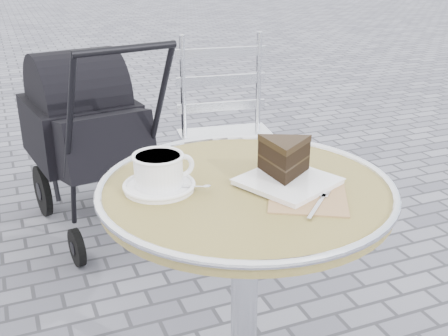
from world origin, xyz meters
name	(u,v)px	position (x,y,z in m)	size (l,w,h in m)	color
cafe_table	(245,245)	(0.00, 0.00, 0.57)	(0.72, 0.72, 0.74)	silver
cappuccino_set	(160,174)	(-0.20, 0.06, 0.77)	(0.19, 0.17, 0.09)	white
cake_plate_set	(286,163)	(0.10, -0.01, 0.78)	(0.26, 0.33, 0.11)	#A37959
bistro_chair	(226,115)	(0.39, 1.07, 0.56)	(0.46, 0.46, 0.90)	silver
baby_stroller	(89,140)	(-0.17, 1.36, 0.42)	(0.54, 0.95, 0.94)	black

